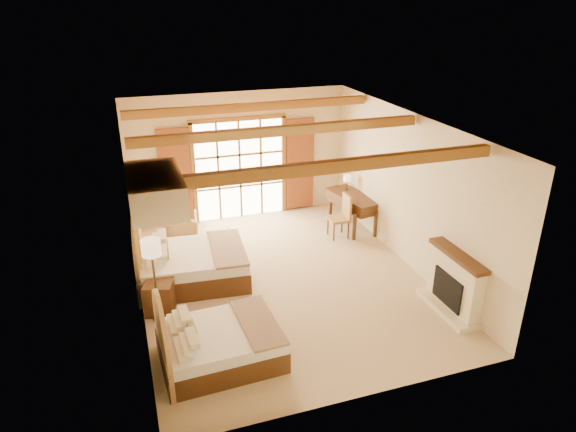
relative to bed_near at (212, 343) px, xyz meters
name	(u,v)px	position (x,y,z in m)	size (l,w,h in m)	color
floor	(282,280)	(1.81, 2.05, -0.37)	(7.00, 7.00, 0.00)	tan
wall_back	(239,156)	(1.81, 5.55, 1.23)	(5.50, 5.50, 0.00)	beige
wall_left	(132,226)	(-0.94, 2.05, 1.23)	(7.00, 7.00, 0.00)	beige
wall_right	(409,191)	(4.56, 2.05, 1.23)	(7.00, 7.00, 0.00)	beige
ceiling	(281,124)	(1.81, 2.05, 2.83)	(7.00, 7.00, 0.00)	#BA713E
ceiling_beams	(281,131)	(1.81, 2.05, 2.71)	(5.39, 4.60, 0.18)	#96601F
french_doors	(240,170)	(1.81, 5.49, 0.88)	(3.95, 0.08, 2.60)	white
fireplace	(453,286)	(4.41, 0.05, 0.15)	(0.46, 1.40, 1.16)	#F2E7BC
painting	(137,236)	(-0.89, 1.30, 1.38)	(0.06, 0.95, 0.75)	#E6B74E
canopy_valance	(155,190)	(-0.59, 0.05, 2.58)	(0.70, 1.40, 0.45)	#F9EAC6
bed_near	(212,343)	(0.00, 0.00, 0.00)	(1.89, 1.46, 1.21)	#482413
bed_far	(184,263)	(-0.05, 2.60, 0.06)	(2.26, 1.78, 1.40)	#482413
nightstand	(160,297)	(-0.63, 1.70, -0.07)	(0.50, 0.50, 0.60)	#482413
floor_lamp	(152,253)	(-0.69, 1.44, 0.97)	(0.33, 0.33, 1.57)	#3E321B
armchair	(181,229)	(0.13, 4.41, -0.02)	(0.73, 0.76, 0.69)	tan
ottoman	(218,234)	(0.95, 4.24, -0.19)	(0.49, 0.49, 0.35)	tan
desk	(352,210)	(4.26, 3.98, 0.08)	(0.94, 1.63, 0.83)	#482413
desk_chair	(339,224)	(3.72, 3.55, -0.04)	(0.47, 0.47, 1.05)	olive
desk_lamp	(347,179)	(4.27, 4.40, 0.75)	(0.19, 0.19, 0.38)	#3E321B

